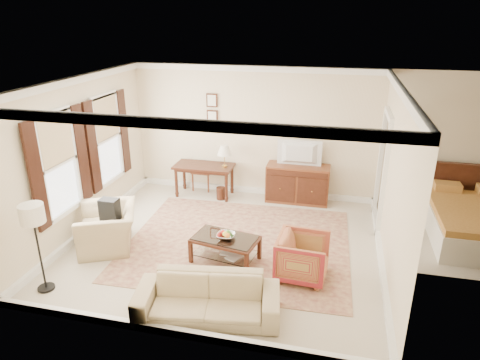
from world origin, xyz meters
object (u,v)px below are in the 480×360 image
at_px(tv, 299,146).
at_px(club_armchair, 107,222).
at_px(sideboard, 298,183).
at_px(striped_armchair, 303,255).
at_px(writing_desk, 204,170).
at_px(sofa, 207,292).
at_px(coffee_table, 225,243).

bearing_deg(tv, club_armchair, 41.82).
height_order(sideboard, striped_armchair, sideboard).
height_order(writing_desk, sofa, sofa).
height_order(club_armchair, sofa, club_armchair).
bearing_deg(coffee_table, striped_armchair, -7.59).
bearing_deg(writing_desk, sofa, -71.74).
relative_size(coffee_table, club_armchair, 1.04).
bearing_deg(coffee_table, tv, 71.86).
bearing_deg(coffee_table, writing_desk, 114.63).
xyz_separation_m(coffee_table, striped_armchair, (1.30, -0.17, 0.05)).
height_order(tv, club_armchair, tv).
bearing_deg(club_armchair, coffee_table, 64.97).
bearing_deg(sofa, tv, 70.53).
bearing_deg(tv, sofa, 79.49).
distance_m(coffee_table, striped_armchair, 1.31).
relative_size(striped_armchair, sofa, 0.40).
height_order(tv, sofa, tv).
relative_size(sideboard, coffee_table, 1.17).
bearing_deg(striped_armchair, writing_desk, 45.34).
distance_m(tv, sofa, 4.34).
relative_size(writing_desk, sofa, 0.68).
height_order(sideboard, club_armchair, club_armchair).
height_order(striped_armchair, sofa, striped_armchair).
bearing_deg(striped_armchair, club_armchair, 90.55).
relative_size(tv, sofa, 0.46).
distance_m(tv, coffee_table, 3.05).
xyz_separation_m(writing_desk, sofa, (1.34, -4.05, -0.23)).
relative_size(coffee_table, striped_armchair, 1.47).
relative_size(sideboard, striped_armchair, 1.72).
height_order(writing_desk, club_armchair, club_armchair).
bearing_deg(sideboard, coffee_table, -108.02).
bearing_deg(club_armchair, striped_armchair, 62.20).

